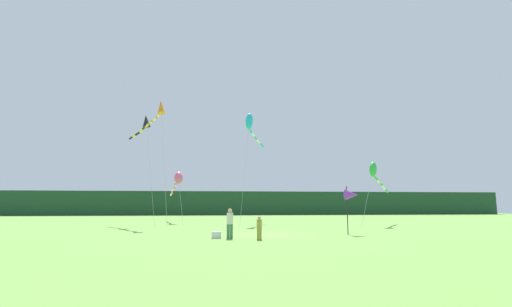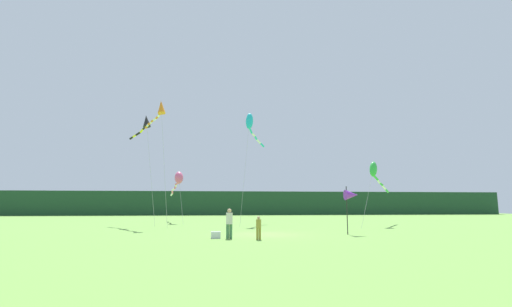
{
  "view_description": "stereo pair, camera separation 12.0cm",
  "coord_description": "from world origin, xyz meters",
  "px_view_note": "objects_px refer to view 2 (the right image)",
  "views": [
    {
      "loc": [
        -3.4,
        -24.04,
        1.99
      ],
      "look_at": [
        0.0,
        6.0,
        6.3
      ],
      "focal_mm": 25.08,
      "sensor_mm": 36.0,
      "label": 1
    },
    {
      "loc": [
        -3.28,
        -24.05,
        1.99
      ],
      "look_at": [
        0.0,
        6.0,
        6.3
      ],
      "focal_mm": 25.08,
      "sensor_mm": 36.0,
      "label": 2
    }
  ],
  "objects_px": {
    "person_adult": "(229,222)",
    "cooler_box": "(216,235)",
    "banner_flag_pole": "(351,195)",
    "kite_rainbow": "(178,180)",
    "kite_black": "(145,123)",
    "person_child": "(259,226)",
    "kite_cyan": "(251,125)",
    "kite_green": "(375,172)",
    "kite_orange": "(160,110)"
  },
  "relations": [
    {
      "from": "person_adult",
      "to": "cooler_box",
      "type": "distance_m",
      "value": 1.13
    },
    {
      "from": "banner_flag_pole",
      "to": "kite_rainbow",
      "type": "height_order",
      "value": "kite_rainbow"
    },
    {
      "from": "cooler_box",
      "to": "kite_black",
      "type": "relative_size",
      "value": 0.05
    },
    {
      "from": "person_child",
      "to": "kite_cyan",
      "type": "height_order",
      "value": "kite_cyan"
    },
    {
      "from": "cooler_box",
      "to": "kite_cyan",
      "type": "relative_size",
      "value": 0.05
    },
    {
      "from": "person_adult",
      "to": "kite_black",
      "type": "distance_m",
      "value": 19.03
    },
    {
      "from": "person_adult",
      "to": "person_child",
      "type": "height_order",
      "value": "person_adult"
    },
    {
      "from": "person_adult",
      "to": "kite_green",
      "type": "distance_m",
      "value": 18.48
    },
    {
      "from": "person_child",
      "to": "cooler_box",
      "type": "xyz_separation_m",
      "value": [
        -2.42,
        1.12,
        -0.54
      ]
    },
    {
      "from": "cooler_box",
      "to": "kite_rainbow",
      "type": "height_order",
      "value": "kite_rainbow"
    },
    {
      "from": "banner_flag_pole",
      "to": "person_adult",
      "type": "bearing_deg",
      "value": -166.46
    },
    {
      "from": "kite_orange",
      "to": "kite_rainbow",
      "type": "distance_m",
      "value": 9.32
    },
    {
      "from": "person_adult",
      "to": "kite_cyan",
      "type": "relative_size",
      "value": 0.15
    },
    {
      "from": "kite_black",
      "to": "kite_green",
      "type": "relative_size",
      "value": 1.66
    },
    {
      "from": "person_adult",
      "to": "kite_black",
      "type": "bearing_deg",
      "value": 118.73
    },
    {
      "from": "person_adult",
      "to": "kite_cyan",
      "type": "bearing_deg",
      "value": 79.91
    },
    {
      "from": "kite_black",
      "to": "kite_green",
      "type": "distance_m",
      "value": 23.09
    },
    {
      "from": "cooler_box",
      "to": "kite_black",
      "type": "distance_m",
      "value": 18.89
    },
    {
      "from": "person_adult",
      "to": "person_child",
      "type": "distance_m",
      "value": 1.86
    },
    {
      "from": "kite_black",
      "to": "kite_green",
      "type": "bearing_deg",
      "value": -9.09
    },
    {
      "from": "kite_orange",
      "to": "kite_green",
      "type": "xyz_separation_m",
      "value": [
        20.35,
        -0.46,
        -5.65
      ]
    },
    {
      "from": "kite_cyan",
      "to": "person_child",
      "type": "bearing_deg",
      "value": -93.69
    },
    {
      "from": "person_adult",
      "to": "kite_orange",
      "type": "relative_size",
      "value": 0.15
    },
    {
      "from": "person_adult",
      "to": "banner_flag_pole",
      "type": "distance_m",
      "value": 8.67
    },
    {
      "from": "banner_flag_pole",
      "to": "kite_orange",
      "type": "xyz_separation_m",
      "value": [
        -14.42,
        9.56,
        8.08
      ]
    },
    {
      "from": "kite_black",
      "to": "kite_orange",
      "type": "height_order",
      "value": "kite_orange"
    },
    {
      "from": "person_child",
      "to": "kite_rainbow",
      "type": "height_order",
      "value": "kite_rainbow"
    },
    {
      "from": "kite_rainbow",
      "to": "banner_flag_pole",
      "type": "bearing_deg",
      "value": -51.34
    },
    {
      "from": "banner_flag_pole",
      "to": "kite_orange",
      "type": "height_order",
      "value": "kite_orange"
    },
    {
      "from": "person_child",
      "to": "kite_orange",
      "type": "xyz_separation_m",
      "value": [
        -7.78,
        12.4,
        9.94
      ]
    },
    {
      "from": "kite_orange",
      "to": "kite_green",
      "type": "relative_size",
      "value": 1.75
    },
    {
      "from": "cooler_box",
      "to": "kite_green",
      "type": "relative_size",
      "value": 0.09
    },
    {
      "from": "person_child",
      "to": "kite_black",
      "type": "bearing_deg",
      "value": 121.96
    },
    {
      "from": "banner_flag_pole",
      "to": "kite_black",
      "type": "height_order",
      "value": "kite_black"
    },
    {
      "from": "person_child",
      "to": "kite_black",
      "type": "xyz_separation_m",
      "value": [
        -9.67,
        15.5,
        9.33
      ]
    },
    {
      "from": "cooler_box",
      "to": "banner_flag_pole",
      "type": "distance_m",
      "value": 9.53
    },
    {
      "from": "kite_black",
      "to": "kite_cyan",
      "type": "bearing_deg",
      "value": 1.42
    },
    {
      "from": "kite_orange",
      "to": "kite_rainbow",
      "type": "relative_size",
      "value": 1.3
    },
    {
      "from": "person_adult",
      "to": "banner_flag_pole",
      "type": "bearing_deg",
      "value": 13.54
    },
    {
      "from": "person_adult",
      "to": "kite_rainbow",
      "type": "relative_size",
      "value": 0.2
    },
    {
      "from": "person_child",
      "to": "kite_cyan",
      "type": "distance_m",
      "value": 18.44
    },
    {
      "from": "kite_cyan",
      "to": "kite_orange",
      "type": "bearing_deg",
      "value": -159.08
    },
    {
      "from": "person_child",
      "to": "banner_flag_pole",
      "type": "xyz_separation_m",
      "value": [
        6.64,
        2.84,
        1.85
      ]
    },
    {
      "from": "kite_green",
      "to": "kite_orange",
      "type": "bearing_deg",
      "value": 178.7
    },
    {
      "from": "kite_orange",
      "to": "kite_green",
      "type": "bearing_deg",
      "value": -1.3
    },
    {
      "from": "person_child",
      "to": "kite_green",
      "type": "height_order",
      "value": "kite_green"
    },
    {
      "from": "kite_green",
      "to": "kite_black",
      "type": "bearing_deg",
      "value": 170.91
    },
    {
      "from": "person_adult",
      "to": "kite_black",
      "type": "height_order",
      "value": "kite_black"
    },
    {
      "from": "person_child",
      "to": "cooler_box",
      "type": "bearing_deg",
      "value": 155.17
    },
    {
      "from": "banner_flag_pole",
      "to": "kite_green",
      "type": "height_order",
      "value": "kite_green"
    }
  ]
}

